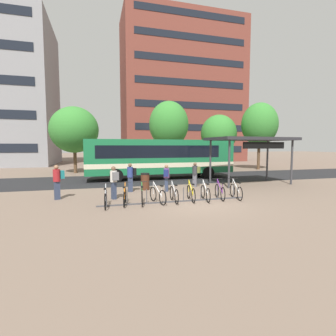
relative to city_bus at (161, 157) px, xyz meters
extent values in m
plane|color=#7A6656|center=(-0.61, -9.48, -1.78)|extent=(200.00, 200.00, 0.00)
cube|color=#232326|center=(-0.61, 0.00, -1.77)|extent=(80.00, 7.20, 0.01)
cube|color=#196B3D|center=(-0.06, 0.00, 0.07)|extent=(12.04, 2.73, 2.70)
cube|color=beige|center=(-0.06, 0.00, -0.58)|extent=(12.06, 2.75, 0.36)
cube|color=black|center=(5.39, 0.08, 1.20)|extent=(1.03, 2.31, 0.40)
cube|color=black|center=(5.92, 0.09, 0.34)|extent=(0.11, 2.19, 1.40)
cube|color=black|center=(-0.38, 1.24, 0.48)|extent=(9.84, 0.21, 0.97)
cube|color=black|center=(-0.34, -1.25, 0.48)|extent=(9.84, 0.21, 0.97)
cylinder|color=black|center=(3.64, 1.21, -1.28)|extent=(1.00, 0.32, 1.00)
cylinder|color=black|center=(3.67, -1.10, -1.28)|extent=(1.00, 0.32, 1.00)
cylinder|color=black|center=(-3.80, 1.10, -1.28)|extent=(1.00, 0.32, 1.00)
cylinder|color=black|center=(-3.77, -1.21, -1.28)|extent=(1.00, 0.32, 1.00)
cube|color=#47474C|center=(-1.59, -8.88, -1.75)|extent=(7.26, 0.16, 0.06)
cylinder|color=#47474C|center=(-4.77, -8.91, -1.43)|extent=(0.04, 0.04, 0.70)
cylinder|color=#47474C|center=(-3.86, -8.90, -1.43)|extent=(0.04, 0.04, 0.70)
cylinder|color=#47474C|center=(-2.95, -8.89, -1.43)|extent=(0.04, 0.04, 0.70)
cylinder|color=#47474C|center=(-2.04, -8.88, -1.43)|extent=(0.04, 0.04, 0.70)
cylinder|color=#47474C|center=(-1.14, -8.87, -1.43)|extent=(0.04, 0.04, 0.70)
cylinder|color=#47474C|center=(-0.23, -8.86, -1.43)|extent=(0.04, 0.04, 0.70)
cylinder|color=#47474C|center=(0.68, -8.85, -1.43)|extent=(0.04, 0.04, 0.70)
cylinder|color=#47474C|center=(1.59, -8.84, -1.43)|extent=(0.04, 0.04, 0.70)
torus|color=black|center=(-4.77, -8.50, -1.42)|extent=(0.10, 0.71, 0.70)
torus|color=black|center=(-4.85, -9.52, -1.42)|extent=(0.10, 0.71, 0.70)
cube|color=#B7BABF|center=(-4.81, -8.99, -1.11)|extent=(0.10, 0.92, 0.58)
cylinder|color=#B7BABF|center=(-4.84, -9.42, -1.16)|extent=(0.03, 0.03, 0.55)
cube|color=black|center=(-4.84, -9.42, -0.90)|extent=(0.12, 0.23, 0.05)
cylinder|color=#B7BABF|center=(-4.78, -8.52, -1.11)|extent=(0.03, 0.03, 0.65)
cylinder|color=black|center=(-4.78, -8.52, -0.80)|extent=(0.52, 0.07, 0.03)
torus|color=black|center=(-3.87, -8.30, -1.42)|extent=(0.16, 0.70, 0.70)
torus|color=black|center=(-4.03, -9.31, -1.42)|extent=(0.16, 0.70, 0.70)
cube|color=orange|center=(-3.95, -8.78, -1.11)|extent=(0.18, 0.91, 0.58)
cylinder|color=orange|center=(-4.02, -9.21, -1.16)|extent=(0.03, 0.03, 0.55)
cube|color=black|center=(-4.02, -9.21, -0.90)|extent=(0.13, 0.23, 0.05)
cylinder|color=orange|center=(-3.87, -8.32, -1.11)|extent=(0.04, 0.04, 0.65)
cylinder|color=black|center=(-3.87, -8.32, -0.80)|extent=(0.52, 0.11, 0.03)
torus|color=black|center=(-3.09, -8.38, -1.42)|extent=(0.16, 0.70, 0.70)
torus|color=black|center=(-3.25, -9.38, -1.42)|extent=(0.16, 0.70, 0.70)
cube|color=#1E7F38|center=(-3.17, -8.86, -1.11)|extent=(0.18, 0.91, 0.58)
cylinder|color=#1E7F38|center=(-3.24, -9.28, -1.16)|extent=(0.03, 0.03, 0.55)
cube|color=black|center=(-3.24, -9.28, -0.90)|extent=(0.13, 0.23, 0.05)
cylinder|color=#1E7F38|center=(-3.09, -8.40, -1.11)|extent=(0.04, 0.04, 0.65)
cylinder|color=black|center=(-3.09, -8.40, -0.80)|extent=(0.52, 0.11, 0.03)
torus|color=black|center=(-2.53, -8.35, -1.42)|extent=(0.20, 0.70, 0.70)
torus|color=black|center=(-2.30, -9.35, -1.42)|extent=(0.20, 0.70, 0.70)
cube|color=silver|center=(-2.42, -8.83, -1.11)|extent=(0.24, 0.90, 0.58)
cylinder|color=silver|center=(-2.32, -9.25, -1.16)|extent=(0.04, 0.04, 0.55)
cube|color=black|center=(-2.32, -9.25, -0.90)|extent=(0.15, 0.24, 0.05)
cylinder|color=silver|center=(-2.52, -8.37, -1.11)|extent=(0.04, 0.04, 0.65)
cylinder|color=black|center=(-2.52, -8.37, -0.80)|extent=(0.51, 0.14, 0.03)
torus|color=black|center=(-1.58, -8.34, -1.42)|extent=(0.09, 0.71, 0.70)
torus|color=black|center=(-1.64, -9.35, -1.42)|extent=(0.09, 0.71, 0.70)
cube|color=#B7BABF|center=(-1.61, -8.83, -1.11)|extent=(0.09, 0.92, 0.58)
cylinder|color=#B7BABF|center=(-1.64, -9.25, -1.16)|extent=(0.03, 0.03, 0.55)
cube|color=black|center=(-1.64, -9.25, -0.90)|extent=(0.11, 0.23, 0.05)
cylinder|color=#B7BABF|center=(-1.58, -8.36, -1.11)|extent=(0.03, 0.03, 0.65)
cylinder|color=black|center=(-1.58, -8.36, -0.80)|extent=(0.52, 0.06, 0.03)
torus|color=black|center=(-0.66, -8.29, -1.42)|extent=(0.13, 0.70, 0.70)
torus|color=black|center=(-0.79, -9.30, -1.42)|extent=(0.13, 0.70, 0.70)
cube|color=yellow|center=(-0.72, -8.77, -1.11)|extent=(0.15, 0.92, 0.58)
cylinder|color=yellow|center=(-0.78, -9.20, -1.16)|extent=(0.03, 0.03, 0.55)
cube|color=black|center=(-0.78, -9.20, -0.90)|extent=(0.13, 0.23, 0.05)
cylinder|color=yellow|center=(-0.66, -8.31, -1.11)|extent=(0.04, 0.04, 0.65)
cylinder|color=black|center=(-0.66, -8.31, -0.80)|extent=(0.52, 0.10, 0.03)
torus|color=black|center=(0.06, -8.42, -1.42)|extent=(0.15, 0.70, 0.70)
torus|color=black|center=(-0.09, -9.43, -1.42)|extent=(0.15, 0.70, 0.70)
cube|color=silver|center=(-0.01, -8.90, -1.11)|extent=(0.17, 0.91, 0.58)
cylinder|color=silver|center=(-0.08, -9.33, -1.16)|extent=(0.03, 0.03, 0.55)
cube|color=black|center=(-0.08, -9.33, -0.90)|extent=(0.13, 0.23, 0.05)
cylinder|color=silver|center=(0.06, -8.44, -1.11)|extent=(0.04, 0.04, 0.65)
cylinder|color=black|center=(0.06, -8.44, -0.80)|extent=(0.52, 0.11, 0.03)
torus|color=black|center=(0.92, -8.31, -1.42)|extent=(0.17, 0.70, 0.70)
torus|color=black|center=(0.73, -9.32, -1.42)|extent=(0.17, 0.70, 0.70)
cube|color=#702893|center=(0.83, -8.80, -1.11)|extent=(0.20, 0.91, 0.58)
cylinder|color=#702893|center=(0.75, -9.22, -1.16)|extent=(0.03, 0.03, 0.55)
cube|color=black|center=(0.75, -9.22, -0.90)|extent=(0.14, 0.23, 0.05)
cylinder|color=#702893|center=(0.91, -8.33, -1.11)|extent=(0.04, 0.04, 0.65)
cylinder|color=black|center=(0.91, -8.33, -0.80)|extent=(0.52, 0.12, 0.03)
torus|color=black|center=(1.76, -8.43, -1.42)|extent=(0.16, 0.70, 0.70)
torus|color=black|center=(1.59, -9.44, -1.42)|extent=(0.16, 0.70, 0.70)
cube|color=silver|center=(1.68, -8.91, -1.11)|extent=(0.18, 0.91, 0.58)
cylinder|color=silver|center=(1.60, -9.34, -1.16)|extent=(0.03, 0.03, 0.55)
cube|color=black|center=(1.60, -9.34, -0.90)|extent=(0.14, 0.23, 0.05)
cylinder|color=silver|center=(1.75, -8.45, -1.11)|extent=(0.04, 0.04, 0.65)
cylinder|color=black|center=(1.75, -8.45, -0.80)|extent=(0.52, 0.11, 0.03)
cylinder|color=#38383D|center=(2.95, -5.87, -0.23)|extent=(0.15, 0.15, 3.09)
cylinder|color=#38383D|center=(7.98, -5.59, -0.23)|extent=(0.15, 0.15, 3.09)
cylinder|color=#38383D|center=(2.81, -3.39, -0.23)|extent=(0.15, 0.15, 3.09)
cylinder|color=#38383D|center=(7.84, -3.11, -0.23)|extent=(0.15, 0.15, 3.09)
cube|color=#28282D|center=(5.40, -4.49, 1.41)|extent=(6.01, 3.60, 0.20)
cube|color=black|center=(5.48, -5.88, 0.96)|extent=(3.22, 0.26, 0.44)
cube|color=#565660|center=(1.08, -4.74, -1.36)|extent=(0.33, 0.31, 0.82)
cylinder|color=#333338|center=(1.08, -4.74, -0.67)|extent=(0.47, 0.47, 0.57)
sphere|color=brown|center=(1.08, -4.74, -0.27)|extent=(0.22, 0.22, 0.22)
cube|color=#56602D|center=(1.30, -4.89, -0.64)|extent=(0.30, 0.33, 0.40)
cube|color=#2D3851|center=(-7.10, -6.70, -1.32)|extent=(0.31, 0.28, 0.91)
cylinder|color=maroon|center=(-7.10, -6.70, -0.55)|extent=(0.44, 0.44, 0.62)
sphere|color=#936B4C|center=(-7.10, -6.70, -0.14)|extent=(0.22, 0.22, 0.22)
cube|color=#197075|center=(-6.85, -6.61, -0.52)|extent=(0.27, 0.33, 0.40)
cube|color=#2D3851|center=(-3.28, -5.51, -1.34)|extent=(0.28, 0.22, 0.86)
cylinder|color=navy|center=(-3.28, -5.51, -0.61)|extent=(0.37, 0.37, 0.60)
sphere|color=brown|center=(-3.28, -5.51, -0.20)|extent=(0.22, 0.22, 0.22)
cube|color=black|center=(-3.02, -5.49, -0.58)|extent=(0.20, 0.29, 0.40)
cube|color=#2D3851|center=(-1.18, -5.90, -1.37)|extent=(0.28, 0.31, 0.80)
cylinder|color=#7F4C93|center=(-1.18, -5.90, -0.69)|extent=(0.44, 0.44, 0.57)
sphere|color=#936B4C|center=(-1.18, -5.90, -0.29)|extent=(0.22, 0.22, 0.22)
cube|color=navy|center=(-1.27, -6.14, -0.66)|extent=(0.32, 0.27, 0.40)
cube|color=#2D3851|center=(-4.35, -7.38, -1.33)|extent=(0.27, 0.31, 0.88)
cylinder|color=beige|center=(-4.35, -7.38, -0.61)|extent=(0.43, 0.43, 0.57)
sphere|color=brown|center=(-4.35, -7.38, -0.21)|extent=(0.22, 0.22, 0.22)
cube|color=slate|center=(-4.26, -7.62, -0.58)|extent=(0.32, 0.26, 0.40)
cylinder|color=#4C2819|center=(-2.30, -5.01, -1.30)|extent=(0.52, 0.52, 0.95)
cylinder|color=black|center=(-2.30, -5.01, -0.79)|extent=(0.55, 0.55, 0.08)
cylinder|color=brown|center=(12.90, 5.22, -0.21)|extent=(0.32, 0.32, 3.13)
ellipsoid|color=#388433|center=(12.90, 5.22, 3.41)|extent=(4.06, 4.06, 4.86)
cylinder|color=brown|center=(2.76, 7.53, -0.32)|extent=(0.32, 0.32, 2.92)
ellipsoid|color=#388433|center=(2.76, 7.53, 3.34)|extent=(4.41, 4.41, 5.18)
cylinder|color=brown|center=(-7.21, 6.56, -0.59)|extent=(0.32, 0.32, 2.37)
ellipsoid|color=#388433|center=(-7.21, 6.56, 2.52)|extent=(4.69, 4.69, 4.52)
cylinder|color=brown|center=(8.88, 7.40, -0.63)|extent=(0.32, 0.32, 2.29)
ellipsoid|color=#388433|center=(8.88, 7.40, 2.40)|extent=(4.22, 4.22, 4.42)
cube|color=brown|center=(10.15, 24.79, 10.87)|extent=(21.36, 10.07, 25.30)
cube|color=black|center=(10.15, 19.73, 0.39)|extent=(18.80, 0.06, 1.10)
cube|color=black|center=(10.15, 19.73, 4.01)|extent=(18.80, 0.06, 1.10)
cube|color=black|center=(10.15, 19.73, 7.62)|extent=(18.80, 0.06, 1.10)
cube|color=black|center=(10.15, 19.73, 11.24)|extent=(18.80, 0.06, 1.10)
cube|color=black|center=(10.15, 19.73, 14.85)|extent=(18.80, 0.06, 1.10)
cube|color=black|center=(10.15, 19.73, 18.46)|extent=(18.80, 0.06, 1.10)
cube|color=black|center=(10.15, 19.73, 22.08)|extent=(18.80, 0.06, 1.10)
camera|label=1|loc=(-5.15, -20.45, 0.90)|focal=27.40mm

